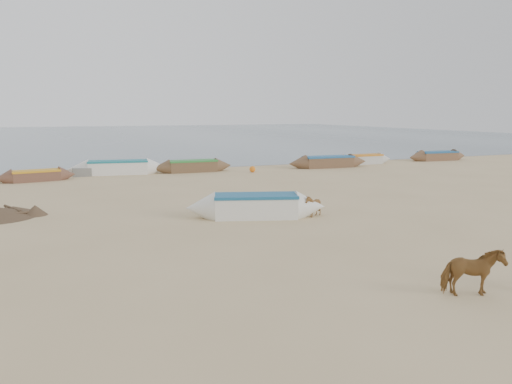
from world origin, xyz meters
TOP-DOWN VIEW (x-y plane):
  - ground at (0.00, 0.00)m, footprint 140.00×140.00m
  - sea at (0.00, 82.00)m, footprint 160.00×160.00m
  - cow_adult at (1.11, -6.69)m, footprint 1.53×1.04m
  - calf_front at (2.08, 2.78)m, footprint 1.01×0.94m
  - near_canoe at (-0.19, 3.58)m, footprint 5.94×3.11m
  - waterline_canoes at (0.14, 19.97)m, footprint 58.55×3.93m
  - beach_clutter at (4.57, 19.98)m, footprint 47.70×3.52m

SIDE VIEW (x-z plane):
  - ground at x=0.00m, z-range 0.00..0.00m
  - sea at x=0.00m, z-range 0.01..0.01m
  - beach_clutter at x=4.57m, z-range -0.02..0.62m
  - waterline_canoes at x=0.14m, z-range -0.06..0.92m
  - calf_front at x=2.08m, z-range 0.00..0.95m
  - near_canoe at x=-0.19m, z-range 0.00..0.97m
  - cow_adult at x=1.11m, z-range 0.00..1.18m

